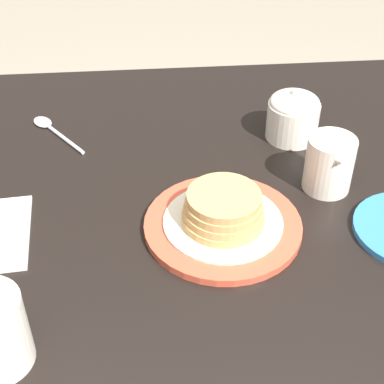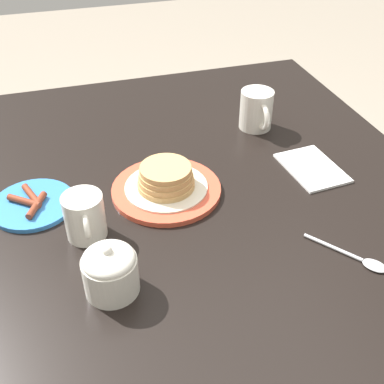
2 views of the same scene
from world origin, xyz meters
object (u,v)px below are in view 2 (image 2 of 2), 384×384
Objects in this scene: coffee_mug at (257,110)px; napkin at (312,168)px; sugar_bowl at (110,270)px; spoon at (360,259)px; creamer_pitcher at (84,215)px; side_plate_bacon at (33,204)px; pancake_plate at (166,184)px.

napkin is at bearing 13.03° from coffee_mug.
spoon is at bearing 81.84° from sugar_bowl.
creamer_pitcher is at bearing -171.04° from sugar_bowl.
sugar_bowl is (0.27, 0.12, 0.04)m from side_plate_bacon.
creamer_pitcher is at bearing 39.82° from side_plate_bacon.
side_plate_bacon is at bearing -93.97° from napkin.
pancake_plate is at bearing -136.62° from spoon.
side_plate_bacon is at bearing -73.10° from coffee_mug.
pancake_plate is at bearing -92.09° from napkin.
coffee_mug is 0.23m from napkin.
coffee_mug is at bearing 121.59° from creamer_pitcher.
side_plate_bacon is 1.44× the size of creamer_pitcher.
coffee_mug is (-0.17, 0.57, 0.04)m from side_plate_bacon.
side_plate_bacon is 0.65m from spoon.
coffee_mug reaches higher than pancake_plate.
side_plate_bacon is (-0.03, -0.28, -0.02)m from pancake_plate.
sugar_bowl is at bearing -33.12° from pancake_plate.
napkin is at bearing 114.41° from sugar_bowl.
napkin is at bearing 168.80° from spoon.
coffee_mug is (-0.20, 0.29, 0.03)m from pancake_plate.
coffee_mug is 0.63m from sugar_bowl.
sugar_bowl is at bearing -98.16° from spoon.
coffee_mug is 1.00× the size of creamer_pitcher.
pancake_plate is 0.29m from sugar_bowl.
napkin is 0.29m from spoon.
creamer_pitcher reaches higher than pancake_plate.
coffee_mug is at bearing -166.97° from napkin.
coffee_mug is at bearing 106.90° from side_plate_bacon.
pancake_plate is 0.36m from coffee_mug.
coffee_mug reaches higher than creamer_pitcher.
napkin is at bearing 98.08° from creamer_pitcher.
pancake_plate is 1.99× the size of coffee_mug.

